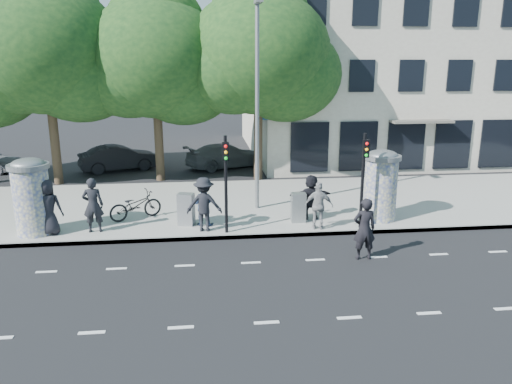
{
  "coord_description": "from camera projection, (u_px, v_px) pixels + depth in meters",
  "views": [
    {
      "loc": [
        -1.43,
        -12.64,
        5.98
      ],
      "look_at": [
        0.39,
        3.5,
        1.67
      ],
      "focal_mm": 35.0,
      "sensor_mm": 36.0,
      "label": 1
    }
  ],
  "objects": [
    {
      "name": "curb",
      "position": [
        245.0,
        236.0,
        17.22
      ],
      "size": [
        40.0,
        0.1,
        0.16
      ],
      "primitive_type": "cube",
      "color": "slate",
      "rests_on": "ground"
    },
    {
      "name": "cabinet_left",
      "position": [
        186.0,
        209.0,
        18.08
      ],
      "size": [
        0.65,
        0.55,
        1.18
      ],
      "primitive_type": "cube",
      "rotation": [
        0.0,
        0.0,
        -0.29
      ],
      "color": "gray",
      "rests_on": "sidewalk"
    },
    {
      "name": "ped_e",
      "position": [
        319.0,
        206.0,
        17.56
      ],
      "size": [
        1.11,
        0.81,
        1.71
      ],
      "primitive_type": "imported",
      "rotation": [
        0.0,
        0.0,
        2.89
      ],
      "color": "gray",
      "rests_on": "sidewalk"
    },
    {
      "name": "ground",
      "position": [
        256.0,
        283.0,
        13.83
      ],
      "size": [
        120.0,
        120.0,
        0.0
      ],
      "primitive_type": "plane",
      "color": "black",
      "rests_on": "ground"
    },
    {
      "name": "tree_center",
      "position": [
        258.0,
        53.0,
        24.19
      ],
      "size": [
        7.0,
        7.0,
        9.3
      ],
      "color": "#38281C",
      "rests_on": "ground"
    },
    {
      "name": "tree_near_left",
      "position": [
        155.0,
        58.0,
        24.1
      ],
      "size": [
        6.8,
        6.8,
        8.97
      ],
      "color": "#38281C",
      "rests_on": "ground"
    },
    {
      "name": "tree_mid_left",
      "position": [
        45.0,
        48.0,
        23.25
      ],
      "size": [
        7.2,
        7.2,
        9.57
      ],
      "color": "#38281C",
      "rests_on": "ground"
    },
    {
      "name": "car_mid",
      "position": [
        119.0,
        158.0,
        27.71
      ],
      "size": [
        2.89,
        4.53,
        1.41
      ],
      "primitive_type": "imported",
      "rotation": [
        0.0,
        0.0,
        1.93
      ],
      "color": "black",
      "rests_on": "ground"
    },
    {
      "name": "building",
      "position": [
        403.0,
        60.0,
        32.8
      ],
      "size": [
        20.3,
        15.85,
        12.0
      ],
      "color": "#AFA392",
      "rests_on": "ground"
    },
    {
      "name": "ped_d",
      "position": [
        204.0,
        204.0,
        17.39
      ],
      "size": [
        1.3,
        0.82,
        1.92
      ],
      "primitive_type": "imported",
      "rotation": [
        0.0,
        0.0,
        3.05
      ],
      "color": "black",
      "rests_on": "sidewalk"
    },
    {
      "name": "ped_a",
      "position": [
        48.0,
        207.0,
        16.99
      ],
      "size": [
        0.99,
        0.68,
        1.94
      ],
      "primitive_type": "imported",
      "rotation": [
        0.0,
        0.0,
        3.07
      ],
      "color": "black",
      "rests_on": "sidewalk"
    },
    {
      "name": "traffic_pole_near",
      "position": [
        226.0,
        175.0,
        16.84
      ],
      "size": [
        0.22,
        0.31,
        3.4
      ],
      "color": "black",
      "rests_on": "sidewalk"
    },
    {
      "name": "ped_b",
      "position": [
        93.0,
        205.0,
        17.25
      ],
      "size": [
        0.73,
        0.5,
        1.94
      ],
      "primitive_type": "imported",
      "rotation": [
        0.0,
        0.0,
        3.19
      ],
      "color": "black",
      "rests_on": "sidewalk"
    },
    {
      "name": "sidewalk",
      "position": [
        236.0,
        205.0,
        21.02
      ],
      "size": [
        40.0,
        8.0,
        0.15
      ],
      "primitive_type": "cube",
      "color": "gray",
      "rests_on": "ground"
    },
    {
      "name": "street_lamp",
      "position": [
        257.0,
        92.0,
        19.06
      ],
      "size": [
        0.25,
        0.93,
        8.0
      ],
      "color": "slate",
      "rests_on": "sidewalk"
    },
    {
      "name": "ad_column_left",
      "position": [
        31.0,
        195.0,
        16.98
      ],
      "size": [
        1.36,
        1.36,
        2.65
      ],
      "color": "beige",
      "rests_on": "sidewalk"
    },
    {
      "name": "ped_c",
      "position": [
        203.0,
        204.0,
        18.01
      ],
      "size": [
        0.89,
        0.77,
        1.59
      ],
      "primitive_type": "imported",
      "rotation": [
        0.0,
        0.0,
        2.9
      ],
      "color": "#1E2E4D",
      "rests_on": "sidewalk"
    },
    {
      "name": "traffic_pole_far",
      "position": [
        364.0,
        171.0,
        17.36
      ],
      "size": [
        0.22,
        0.31,
        3.4
      ],
      "color": "black",
      "rests_on": "sidewalk"
    },
    {
      "name": "bicycle",
      "position": [
        136.0,
        205.0,
        18.76
      ],
      "size": [
        1.58,
        2.12,
        1.07
      ],
      "primitive_type": "imported",
      "rotation": [
        0.0,
        0.0,
        2.06
      ],
      "color": "black",
      "rests_on": "sidewalk"
    },
    {
      "name": "car_right",
      "position": [
        226.0,
        156.0,
        28.52
      ],
      "size": [
        3.67,
        5.04,
        1.36
      ],
      "primitive_type": "imported",
      "rotation": [
        0.0,
        0.0,
        2.0
      ],
      "color": "#505357",
      "rests_on": "ground"
    },
    {
      "name": "man_road",
      "position": [
        364.0,
        229.0,
        15.26
      ],
      "size": [
        0.71,
        0.47,
        1.95
      ],
      "primitive_type": "imported",
      "rotation": [
        0.0,
        0.0,
        3.15
      ],
      "color": "black",
      "rests_on": "ground"
    },
    {
      "name": "lane_dash_near",
      "position": [
        267.0,
        323.0,
        11.72
      ],
      "size": [
        32.0,
        0.12,
        0.01
      ],
      "primitive_type": "cube",
      "color": "silver",
      "rests_on": "ground"
    },
    {
      "name": "cabinet_right",
      "position": [
        298.0,
        208.0,
        18.43
      ],
      "size": [
        0.54,
        0.4,
        1.1
      ],
      "primitive_type": "cube",
      "rotation": [
        0.0,
        0.0,
        -0.03
      ],
      "color": "gray",
      "rests_on": "sidewalk"
    },
    {
      "name": "lane_dash_far",
      "position": [
        251.0,
        263.0,
        15.18
      ],
      "size": [
        32.0,
        0.12,
        0.01
      ],
      "primitive_type": "cube",
      "color": "silver",
      "rests_on": "ground"
    },
    {
      "name": "ped_f",
      "position": [
        311.0,
        197.0,
        18.7
      ],
      "size": [
        1.61,
        0.65,
        1.71
      ],
      "primitive_type": "imported",
      "rotation": [
        0.0,
        0.0,
        3.19
      ],
      "color": "black",
      "rests_on": "sidewalk"
    },
    {
      "name": "ad_column_right",
      "position": [
        381.0,
        183.0,
        18.52
      ],
      "size": [
        1.36,
        1.36,
        2.65
      ],
      "color": "beige",
      "rests_on": "sidewalk"
    }
  ]
}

